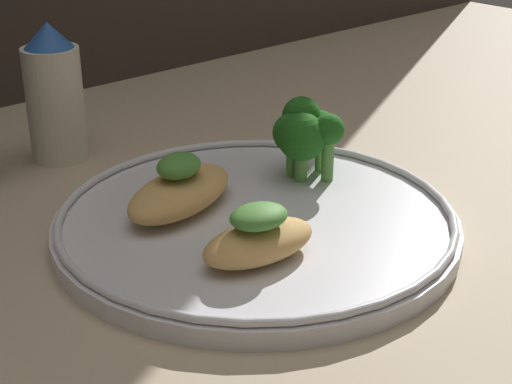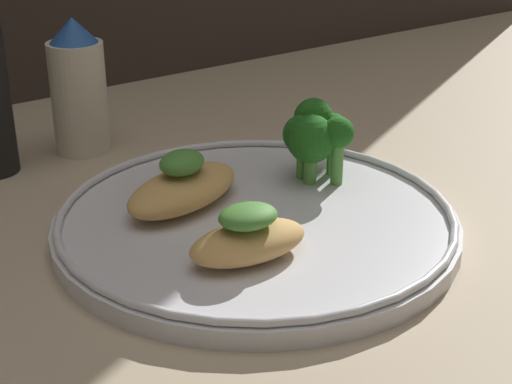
# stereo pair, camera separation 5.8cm
# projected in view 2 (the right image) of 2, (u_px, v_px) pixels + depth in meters

# --- Properties ---
(ground_plane) EXTENTS (1.80, 1.80, 0.01)m
(ground_plane) POSITION_uv_depth(u_px,v_px,m) (256.00, 238.00, 0.60)
(ground_plane) COLOR tan
(plate) EXTENTS (0.31, 0.31, 0.02)m
(plate) POSITION_uv_depth(u_px,v_px,m) (256.00, 221.00, 0.59)
(plate) COLOR silver
(plate) RESTS_ON ground_plane
(grilled_meat_front) EXTENTS (0.09, 0.05, 0.04)m
(grilled_meat_front) POSITION_uv_depth(u_px,v_px,m) (248.00, 238.00, 0.53)
(grilled_meat_front) COLOR tan
(grilled_meat_front) RESTS_ON plate
(grilled_meat_middle) EXTENTS (0.12, 0.09, 0.04)m
(grilled_meat_middle) POSITION_uv_depth(u_px,v_px,m) (183.00, 186.00, 0.60)
(grilled_meat_middle) COLOR tan
(grilled_meat_middle) RESTS_ON plate
(broccoli_bunch) EXTENTS (0.06, 0.06, 0.07)m
(broccoli_bunch) POSITION_uv_depth(u_px,v_px,m) (315.00, 134.00, 0.64)
(broccoli_bunch) COLOR #569942
(broccoli_bunch) RESTS_ON plate
(sauce_bottle) EXTENTS (0.05, 0.05, 0.13)m
(sauce_bottle) POSITION_uv_depth(u_px,v_px,m) (78.00, 89.00, 0.73)
(sauce_bottle) COLOR beige
(sauce_bottle) RESTS_ON ground_plane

